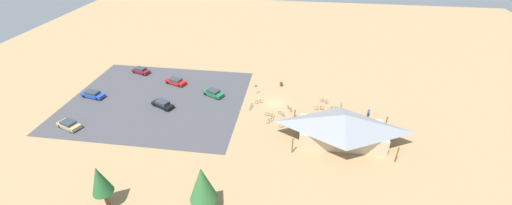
{
  "coord_description": "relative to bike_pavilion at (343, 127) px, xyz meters",
  "views": [
    {
      "loc": [
        -3.92,
        54.07,
        33.47
      ],
      "look_at": [
        3.46,
        2.3,
        1.2
      ],
      "focal_mm": 22.52,
      "sensor_mm": 36.0,
      "label": 1
    }
  ],
  "objects": [
    {
      "name": "ground",
      "position": [
        11.89,
        -10.39,
        -2.9
      ],
      "size": [
        160.0,
        160.0,
        0.0
      ],
      "primitive_type": "plane",
      "color": "#9E7F56",
      "rests_on": "ground"
    },
    {
      "name": "parking_lot_asphalt",
      "position": [
        35.47,
        -8.15,
        -2.88
      ],
      "size": [
        34.5,
        28.84,
        0.05
      ],
      "primitive_type": "cube",
      "color": "#424247",
      "rests_on": "ground"
    },
    {
      "name": "bike_pavilion",
      "position": [
        0.0,
        0.0,
        0.0
      ],
      "size": [
        16.03,
        8.55,
        5.18
      ],
      "color": "#C6B28E",
      "rests_on": "ground"
    },
    {
      "name": "trash_bin",
      "position": [
        11.18,
        -17.54,
        -2.45
      ],
      "size": [
        0.6,
        0.6,
        0.9
      ],
      "primitive_type": "cylinder",
      "color": "brown",
      "rests_on": "ground"
    },
    {
      "name": "lot_sign",
      "position": [
        16.1,
        -13.36,
        -1.49
      ],
      "size": [
        0.56,
        0.08,
        2.2
      ],
      "color": "#99999E",
      "rests_on": "ground"
    },
    {
      "name": "pine_east",
      "position": [
        18.45,
        16.72,
        1.46
      ],
      "size": [
        3.54,
        3.54,
        6.93
      ],
      "color": "brown",
      "rests_on": "ground"
    },
    {
      "name": "pine_mideast",
      "position": [
        31.17,
        18.03,
        1.56
      ],
      "size": [
        2.61,
        2.61,
        6.57
      ],
      "color": "brown",
      "rests_on": "ground"
    },
    {
      "name": "bicycle_red_by_bin",
      "position": [
        14.98,
        -9.78,
        -2.52
      ],
      "size": [
        1.55,
        0.96,
        0.84
      ],
      "color": "black",
      "rests_on": "ground"
    },
    {
      "name": "bicycle_blue_yard_right",
      "position": [
        0.59,
        -9.19,
        -2.5
      ],
      "size": [
        1.8,
        0.57,
        0.92
      ],
      "color": "black",
      "rests_on": "ground"
    },
    {
      "name": "bicycle_black_front_row",
      "position": [
        8.91,
        -8.13,
        -2.52
      ],
      "size": [
        1.04,
        1.5,
        0.83
      ],
      "color": "black",
      "rests_on": "ground"
    },
    {
      "name": "bicycle_yellow_yard_left",
      "position": [
        9.52,
        -2.45,
        -2.51
      ],
      "size": [
        1.74,
        0.61,
        0.9
      ],
      "color": "black",
      "rests_on": "ground"
    },
    {
      "name": "bicycle_green_edge_south",
      "position": [
        16.22,
        -7.71,
        -2.51
      ],
      "size": [
        0.53,
        1.76,
        0.89
      ],
      "color": "black",
      "rests_on": "ground"
    },
    {
      "name": "bicycle_silver_near_porch",
      "position": [
        12.14,
        -3.62,
        -2.52
      ],
      "size": [
        1.17,
        1.33,
        0.85
      ],
      "color": "black",
      "rests_on": "ground"
    },
    {
      "name": "bicycle_white_mid_cluster",
      "position": [
        10.29,
        -6.2,
        -2.55
      ],
      "size": [
        1.25,
        1.07,
        0.75
      ],
      "color": "black",
      "rests_on": "ground"
    },
    {
      "name": "bicycle_purple_yard_front",
      "position": [
        -0.92,
        -10.46,
        -2.54
      ],
      "size": [
        0.48,
        1.68,
        0.78
      ],
      "color": "black",
      "rests_on": "ground"
    },
    {
      "name": "bicycle_orange_yard_center",
      "position": [
        3.25,
        -9.07,
        -2.52
      ],
      "size": [
        1.75,
        0.57,
        0.89
      ],
      "color": "black",
      "rests_on": "ground"
    },
    {
      "name": "bicycle_teal_lone_west",
      "position": [
        7.84,
        -5.11,
        -2.52
      ],
      "size": [
        1.1,
        1.38,
        0.83
      ],
      "color": "black",
      "rests_on": "ground"
    },
    {
      "name": "bicycle_red_edge_north",
      "position": [
        12.36,
        -5.44,
        -2.52
      ],
      "size": [
        1.77,
        0.6,
        0.86
      ],
      "color": "black",
      "rests_on": "ground"
    },
    {
      "name": "bicycle_blue_near_sign",
      "position": [
        2.27,
        -11.86,
        -2.53
      ],
      "size": [
        1.55,
        0.91,
        0.82
      ],
      "color": "black",
      "rests_on": "ground"
    },
    {
      "name": "car_red_back_corner",
      "position": [
        34.05,
        -15.12,
        -2.19
      ],
      "size": [
        4.93,
        3.26,
        1.32
      ],
      "color": "red",
      "rests_on": "parking_lot_asphalt"
    },
    {
      "name": "car_black_front_row",
      "position": [
        33.25,
        -5.77,
        -2.18
      ],
      "size": [
        4.96,
        3.58,
        1.36
      ],
      "color": "black",
      "rests_on": "parking_lot_asphalt"
    },
    {
      "name": "car_blue_near_entry",
      "position": [
        48.67,
        -7.27,
        -2.16
      ],
      "size": [
        5.03,
        2.64,
        1.4
      ],
      "color": "#1E42B2",
      "rests_on": "parking_lot_asphalt"
    },
    {
      "name": "car_green_inner_stall",
      "position": [
        24.6,
        -11.35,
        -2.17
      ],
      "size": [
        4.7,
        3.61,
        1.38
      ],
      "color": "#1E6B3D",
      "rests_on": "parking_lot_asphalt"
    },
    {
      "name": "car_maroon_second_row",
      "position": [
        43.89,
        -19.04,
        -2.15
      ],
      "size": [
        4.53,
        2.97,
        1.42
      ],
      "color": "maroon",
      "rests_on": "parking_lot_asphalt"
    },
    {
      "name": "car_tan_mid_lot",
      "position": [
        46.87,
        3.06,
        -2.18
      ],
      "size": [
        4.74,
        3.28,
        1.33
      ],
      "color": "tan",
      "rests_on": "parking_lot_asphalt"
    },
    {
      "name": "visitor_near_lot",
      "position": [
        -5.63,
        -8.09,
        -2.0
      ],
      "size": [
        0.4,
        0.37,
        1.71
      ],
      "color": "#2D3347",
      "rests_on": "ground"
    }
  ]
}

